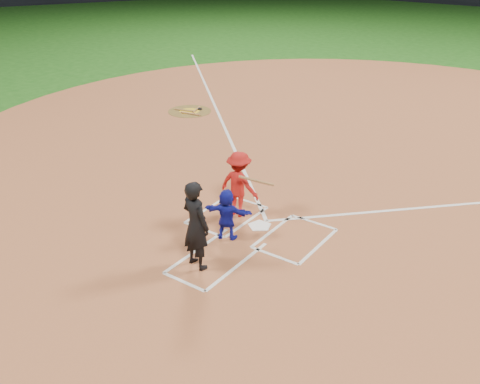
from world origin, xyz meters
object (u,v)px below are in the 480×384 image
Objects in this scene: on_deck_circle at (190,111)px; umpire at (196,225)px; catcher at (227,214)px; home_plate at (260,226)px; batter_at_plate at (239,184)px.

umpire is at bearing -49.10° from on_deck_circle.
catcher is at bearing -71.17° from umpire.
catcher is at bearing 69.80° from home_plate.
umpire is 1.18× the size of batter_at_plate.
umpire reaches higher than batter_at_plate.
catcher is 1.20m from batter_at_plate.
home_plate is 0.31× the size of umpire.
catcher is 0.74× the size of batter_at_plate.
home_plate is 0.36× the size of batter_at_plate.
catcher is at bearing -68.56° from batter_at_plate.
on_deck_circle is (-7.29, 6.06, -0.00)m from home_plate.
batter_at_plate is at bearing -87.10° from catcher.
home_plate is 0.35× the size of on_deck_circle.
on_deck_circle is 0.87× the size of umpire.
on_deck_circle is 8.81m from batter_at_plate.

